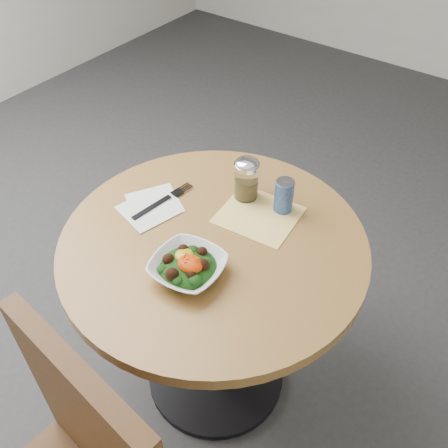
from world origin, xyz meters
name	(u,v)px	position (x,y,z in m)	size (l,w,h in m)	color
ground	(216,375)	(0.00, 0.00, 0.00)	(6.00, 6.00, 0.00)	#313033
table	(214,284)	(0.00, 0.00, 0.55)	(0.90, 0.90, 0.75)	black
cloth_napkin	(259,215)	(0.05, 0.17, 0.75)	(0.23, 0.21, 0.00)	#FFB70D
paper_napkins	(151,206)	(-0.24, 0.00, 0.75)	(0.21, 0.23, 0.00)	white
salad_bowl	(188,267)	(0.02, -0.14, 0.78)	(0.21, 0.21, 0.07)	white
fork	(165,200)	(-0.23, 0.05, 0.76)	(0.06, 0.24, 0.00)	black
spice_shaker	(246,179)	(-0.04, 0.22, 0.82)	(0.08, 0.08, 0.14)	silver
beverage_can	(284,196)	(0.09, 0.23, 0.81)	(0.06, 0.06, 0.11)	navy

